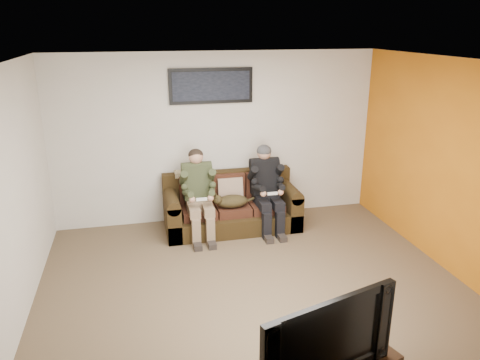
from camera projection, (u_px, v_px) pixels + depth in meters
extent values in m
plane|color=brown|center=(254.00, 288.00, 5.53)|extent=(5.00, 5.00, 0.00)
plane|color=silver|center=(257.00, 62.00, 4.70)|extent=(5.00, 5.00, 0.00)
plane|color=beige|center=(218.00, 138.00, 7.19)|extent=(5.00, 0.00, 5.00)
plane|color=beige|center=(344.00, 293.00, 3.04)|extent=(5.00, 0.00, 5.00)
plane|color=beige|center=(9.00, 203.00, 4.58)|extent=(0.00, 4.50, 4.50)
plane|color=beige|center=(455.00, 169.00, 5.65)|extent=(0.00, 4.50, 4.50)
plane|color=#BC6712|center=(454.00, 169.00, 5.65)|extent=(0.00, 4.50, 4.50)
cube|color=black|center=(232.00, 219.00, 7.12)|extent=(2.00, 0.86, 0.27)
cube|color=black|center=(227.00, 187.00, 7.31)|extent=(2.00, 0.18, 0.54)
cube|color=black|center=(172.00, 216.00, 6.89)|extent=(0.20, 0.86, 0.54)
cube|color=black|center=(288.00, 206.00, 7.27)|extent=(0.20, 0.86, 0.54)
cylinder|color=black|center=(171.00, 199.00, 6.80)|extent=(0.20, 0.86, 0.20)
cylinder|color=black|center=(289.00, 190.00, 7.19)|extent=(0.20, 0.86, 0.20)
cube|color=#3D1E12|center=(199.00, 211.00, 6.91)|extent=(0.49, 0.54, 0.13)
cube|color=#3D1E12|center=(196.00, 189.00, 7.06)|extent=(0.49, 0.13, 0.40)
cube|color=#3D1E12|center=(232.00, 208.00, 7.02)|extent=(0.49, 0.54, 0.13)
cube|color=#3D1E12|center=(229.00, 186.00, 7.17)|extent=(0.49, 0.13, 0.40)
cube|color=#3D1E12|center=(265.00, 206.00, 7.13)|extent=(0.49, 0.54, 0.13)
cube|color=#3D1E12|center=(261.00, 184.00, 7.29)|extent=(0.49, 0.13, 0.40)
cube|color=#9E7E67|center=(230.00, 190.00, 7.08)|extent=(0.38, 0.18, 0.38)
cube|color=#BFB48C|center=(188.00, 173.00, 7.08)|extent=(0.41, 0.20, 0.07)
cube|color=#856C53|center=(199.00, 204.00, 6.84)|extent=(0.36, 0.30, 0.14)
cube|color=#323922|center=(197.00, 182.00, 6.84)|extent=(0.40, 0.30, 0.53)
cylinder|color=#323922|center=(196.00, 168.00, 6.79)|extent=(0.44, 0.18, 0.18)
sphere|color=tan|center=(196.00, 157.00, 6.76)|extent=(0.21, 0.21, 0.21)
cube|color=#856C53|center=(194.00, 210.00, 6.64)|extent=(0.15, 0.42, 0.13)
cube|color=#856C53|center=(208.00, 209.00, 6.68)|extent=(0.15, 0.42, 0.13)
cube|color=#856C53|center=(196.00, 232.00, 6.54)|extent=(0.12, 0.13, 0.40)
cube|color=#856C53|center=(210.00, 231.00, 6.58)|extent=(0.12, 0.13, 0.40)
cube|color=black|center=(197.00, 245.00, 6.51)|extent=(0.11, 0.26, 0.08)
cube|color=black|center=(211.00, 244.00, 6.56)|extent=(0.11, 0.26, 0.08)
cylinder|color=#323922|center=(184.00, 178.00, 6.70)|extent=(0.11, 0.30, 0.28)
cylinder|color=#323922|center=(211.00, 176.00, 6.79)|extent=(0.11, 0.30, 0.28)
cylinder|color=#323922|center=(188.00, 193.00, 6.55)|extent=(0.14, 0.32, 0.15)
cylinder|color=#323922|center=(212.00, 192.00, 6.63)|extent=(0.14, 0.32, 0.15)
sphere|color=tan|center=(192.00, 200.00, 6.47)|extent=(0.09, 0.09, 0.09)
sphere|color=tan|center=(211.00, 198.00, 6.52)|extent=(0.09, 0.09, 0.09)
cube|color=white|center=(202.00, 199.00, 6.48)|extent=(0.15, 0.04, 0.03)
ellipsoid|color=black|center=(196.00, 155.00, 6.76)|extent=(0.22, 0.22, 0.17)
cube|color=black|center=(266.00, 198.00, 7.06)|extent=(0.36, 0.30, 0.14)
cube|color=black|center=(264.00, 177.00, 7.06)|extent=(0.40, 0.30, 0.53)
cylinder|color=black|center=(264.00, 163.00, 7.01)|extent=(0.44, 0.18, 0.18)
sphere|color=tan|center=(264.00, 153.00, 6.98)|extent=(0.21, 0.21, 0.21)
cube|color=black|center=(263.00, 204.00, 6.86)|extent=(0.15, 0.42, 0.13)
cube|color=black|center=(276.00, 203.00, 6.90)|extent=(0.15, 0.42, 0.13)
cube|color=black|center=(267.00, 225.00, 6.76)|extent=(0.12, 0.13, 0.40)
cube|color=black|center=(280.00, 224.00, 6.80)|extent=(0.12, 0.13, 0.40)
cube|color=black|center=(268.00, 238.00, 6.73)|extent=(0.11, 0.26, 0.08)
cube|color=black|center=(281.00, 236.00, 6.78)|extent=(0.11, 0.26, 0.08)
cylinder|color=black|center=(253.00, 173.00, 6.92)|extent=(0.11, 0.30, 0.28)
cylinder|color=black|center=(279.00, 171.00, 7.01)|extent=(0.11, 0.30, 0.28)
cylinder|color=black|center=(258.00, 188.00, 6.77)|extent=(0.14, 0.32, 0.15)
cylinder|color=black|center=(281.00, 186.00, 6.85)|extent=(0.14, 0.32, 0.15)
sphere|color=tan|center=(263.00, 194.00, 6.69)|extent=(0.09, 0.09, 0.09)
sphere|color=tan|center=(281.00, 192.00, 6.74)|extent=(0.09, 0.09, 0.09)
cube|color=white|center=(272.00, 193.00, 6.70)|extent=(0.15, 0.04, 0.03)
ellipsoid|color=black|center=(264.00, 151.00, 6.97)|extent=(0.22, 0.22, 0.19)
ellipsoid|color=#42361A|center=(232.00, 201.00, 6.86)|extent=(0.47, 0.26, 0.19)
sphere|color=#42361A|center=(218.00, 200.00, 6.77)|extent=(0.14, 0.14, 0.14)
cone|color=#42361A|center=(217.00, 196.00, 6.71)|extent=(0.04, 0.04, 0.04)
cone|color=#42361A|center=(216.00, 194.00, 6.78)|extent=(0.04, 0.04, 0.04)
cylinder|color=#42361A|center=(247.00, 201.00, 6.97)|extent=(0.26, 0.13, 0.08)
cube|color=black|center=(211.00, 86.00, 6.89)|extent=(1.25, 0.04, 0.52)
cube|color=black|center=(211.00, 86.00, 6.87)|extent=(1.15, 0.01, 0.42)
imported|color=black|center=(320.00, 333.00, 3.47)|extent=(1.18, 0.49, 0.68)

